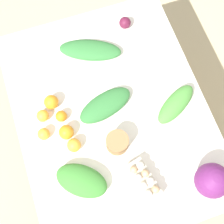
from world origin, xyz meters
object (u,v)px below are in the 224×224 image
paper_bag (117,143)px  greens_bunch_kale (105,105)px  orange_0 (66,132)px  greens_bunch_scallion (82,181)px  greens_bunch_chard (176,104)px  orange_4 (51,102)px  greens_bunch_beet_tops (91,50)px  orange_2 (61,116)px  orange_5 (74,145)px  egg_carton (144,180)px  orange_1 (44,134)px  cabbage_purple (212,181)px  beet_root (125,23)px  orange_3 (43,116)px

paper_bag → greens_bunch_kale: bearing=178.3°
greens_bunch_kale → orange_0: (0.08, -0.25, 0.00)m
paper_bag → greens_bunch_scallion: paper_bag is taller
greens_bunch_chard → orange_4: bearing=-109.7°
greens_bunch_beet_tops → orange_2: 0.45m
orange_0 → orange_2: bearing=-178.8°
greens_bunch_beet_tops → orange_5: orange_5 is taller
greens_bunch_chard → orange_4: (-0.24, -0.66, -0.00)m
egg_carton → greens_bunch_scallion: greens_bunch_scallion is taller
egg_carton → orange_1: egg_carton is taller
cabbage_purple → orange_0: cabbage_purple is taller
greens_bunch_kale → greens_bunch_chard: size_ratio=1.12×
orange_1 → egg_carton: bearing=46.5°
orange_5 → beet_root: bearing=141.1°
orange_3 → beet_root: bearing=123.8°
egg_carton → orange_4: 0.67m
orange_1 → paper_bag: bearing=64.0°
paper_bag → egg_carton: bearing=16.1°
cabbage_purple → orange_4: (-0.69, -0.67, -0.05)m
greens_bunch_kale → greens_bunch_beet_tops: bearing=175.7°
orange_0 → orange_3: (-0.14, -0.10, -0.01)m
egg_carton → orange_1: bearing=-146.3°
greens_bunch_scallion → beet_root: (-0.84, 0.54, -0.01)m
egg_carton → orange_0: 0.49m
egg_carton → orange_0: size_ratio=2.89×
paper_bag → orange_2: paper_bag is taller
beet_root → orange_1: beet_root is taller
cabbage_purple → orange_2: (-0.60, -0.64, -0.06)m
cabbage_purple → orange_1: size_ratio=2.67×
greens_bunch_scallion → orange_4: size_ratio=3.34×
orange_1 → greens_bunch_scallion: bearing=22.1°
cabbage_purple → orange_1: (-0.53, -0.76, -0.06)m
cabbage_purple → beet_root: 1.06m
orange_0 → orange_3: size_ratio=1.19×
egg_carton → beet_root: bearing=153.6°
greens_bunch_scallion → orange_1: 0.33m
greens_bunch_chard → orange_1: bearing=-95.5°
orange_3 → greens_bunch_scallion: bearing=14.2°
greens_bunch_chard → orange_5: 0.61m
greens_bunch_beet_tops → greens_bunch_chard: (0.49, 0.35, 0.01)m
greens_bunch_scallion → orange_2: (-0.38, -0.01, -0.01)m
orange_3 → orange_4: (-0.06, 0.07, 0.01)m
greens_bunch_scallion → greens_bunch_chard: greens_bunch_scallion is taller
greens_bunch_chard → orange_1: greens_bunch_chard is taller
egg_carton → orange_2: (-0.48, -0.31, -0.01)m
egg_carton → cabbage_purple: bearing=57.4°
greens_bunch_scallion → beet_root: size_ratio=3.77×
egg_carton → beet_root: 0.97m
orange_4 → orange_5: (0.28, 0.05, -0.00)m
greens_bunch_chard → orange_2: greens_bunch_chard is taller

